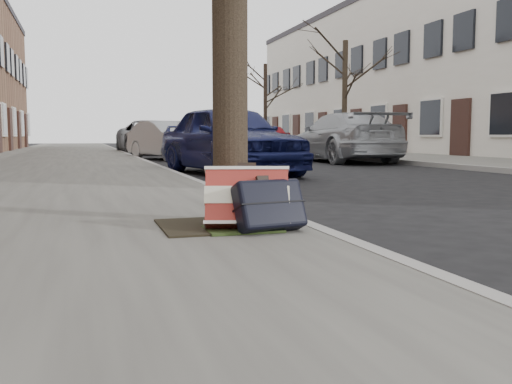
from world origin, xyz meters
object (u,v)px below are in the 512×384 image
object	(u,v)px
suitcase_red	(247,199)
car_near_front	(229,139)
suitcase_navy	(269,205)
car_near_mid	(169,140)

from	to	relation	value
suitcase_red	car_near_front	distance (m)	7.93
suitcase_navy	car_near_mid	size ratio (longest dim) A/B	0.13
car_near_front	car_near_mid	xyz separation A→B (m)	(-0.16, 7.59, -0.09)
suitcase_red	car_near_front	bearing A→B (deg)	92.48
suitcase_navy	car_near_front	bearing A→B (deg)	67.52
car_near_front	car_near_mid	world-z (taller)	car_near_front
car_near_mid	car_near_front	bearing A→B (deg)	-107.24
suitcase_red	car_near_mid	world-z (taller)	car_near_mid
car_near_mid	suitcase_red	bearing A→B (deg)	-114.67
car_near_front	suitcase_navy	bearing A→B (deg)	-113.90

